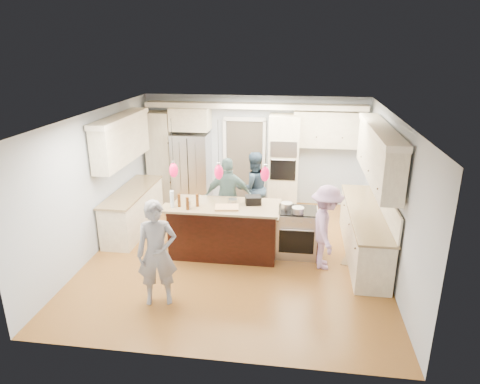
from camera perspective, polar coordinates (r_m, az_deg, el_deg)
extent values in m
plane|color=#A66C2D|center=(8.46, -0.33, -8.15)|extent=(6.00, 6.00, 0.00)
cube|color=#B2BCC6|center=(10.79, 1.95, 5.61)|extent=(5.50, 0.04, 2.70)
cube|color=#B2BCC6|center=(5.23, -5.15, -10.00)|extent=(5.50, 0.04, 2.70)
cube|color=#B2BCC6|center=(8.74, -18.49, 1.31)|extent=(0.04, 6.00, 2.70)
cube|color=#B2BCC6|center=(8.03, 19.46, -0.36)|extent=(0.04, 6.00, 2.70)
cube|color=white|center=(7.60, -0.37, 10.21)|extent=(5.50, 6.00, 0.04)
cube|color=#B7B7BC|center=(10.83, -6.47, 3.09)|extent=(0.90, 0.70, 1.80)
cube|color=#EEE5C1|center=(10.47, 5.84, 3.97)|extent=(0.72, 0.64, 2.30)
cube|color=black|center=(10.06, 5.83, 5.68)|extent=(0.60, 0.02, 0.35)
cube|color=black|center=(10.19, 5.74, 2.95)|extent=(0.60, 0.02, 0.50)
cylinder|color=#B7B7BC|center=(10.09, 5.78, 4.26)|extent=(0.55, 0.02, 0.02)
cube|color=#EEE5C1|center=(11.04, -10.49, 4.55)|extent=(0.60, 0.58, 2.30)
cube|color=#EEE5C1|center=(10.61, -6.65, 9.67)|extent=(0.95, 0.58, 0.55)
cube|color=#EEE5C1|center=(10.46, 11.83, 8.14)|extent=(1.70, 0.35, 0.85)
cube|color=beige|center=(10.39, 1.90, 11.42)|extent=(5.30, 0.38, 0.12)
cube|color=#4C443A|center=(10.89, 0.61, 4.11)|extent=(0.90, 0.06, 2.10)
cube|color=white|center=(10.61, 0.61, 9.69)|extent=(1.04, 0.06, 0.10)
cube|color=#EEE5C1|center=(8.57, 16.12, -5.33)|extent=(0.60, 3.00, 0.88)
cube|color=tan|center=(8.40, 16.41, -2.47)|extent=(0.64, 3.05, 0.04)
cube|color=#EEE5C1|center=(8.09, 17.97, 4.62)|extent=(0.35, 3.00, 0.85)
cube|color=beige|center=(7.99, 18.25, 7.95)|extent=(0.37, 3.10, 0.10)
cube|color=#EEE5C1|center=(9.58, -13.99, -2.47)|extent=(0.60, 2.20, 0.88)
cube|color=tan|center=(9.43, -14.22, 0.12)|extent=(0.64, 2.25, 0.04)
cube|color=#EEE5C1|center=(9.19, -15.47, 6.53)|extent=(0.35, 2.20, 0.85)
cube|color=beige|center=(9.10, -15.68, 9.48)|extent=(0.37, 2.30, 0.10)
cube|color=black|center=(8.44, -1.88, -4.92)|extent=(2.00, 1.00, 0.88)
cube|color=tan|center=(8.26, -1.91, -2.01)|extent=(2.10, 1.10, 0.04)
cube|color=black|center=(7.90, -2.57, -5.91)|extent=(2.00, 0.12, 1.08)
cube|color=tan|center=(7.55, -2.82, -2.51)|extent=(2.10, 0.42, 0.04)
cube|color=black|center=(8.33, 1.76, -1.09)|extent=(0.34, 0.30, 0.16)
cube|color=#B7B7BC|center=(8.33, 7.56, -5.36)|extent=(0.76, 0.66, 0.90)
cube|color=black|center=(8.05, 7.52, -6.67)|extent=(0.65, 0.01, 0.45)
cube|color=black|center=(8.15, 7.71, -2.42)|extent=(0.72, 0.59, 0.02)
cube|color=black|center=(8.35, 10.39, -5.54)|extent=(0.06, 0.71, 0.88)
cylinder|color=black|center=(7.41, -9.06, 6.78)|extent=(0.01, 0.01, 0.75)
ellipsoid|color=#BF0B34|center=(7.54, -8.85, 2.89)|extent=(0.15, 0.15, 0.26)
cylinder|color=black|center=(7.22, -2.93, 6.67)|extent=(0.01, 0.01, 0.75)
ellipsoid|color=#BF0B34|center=(7.35, -2.86, 2.68)|extent=(0.15, 0.15, 0.26)
cylinder|color=black|center=(7.12, 3.46, 6.48)|extent=(0.01, 0.01, 0.75)
ellipsoid|color=#BF0B34|center=(7.25, 3.37, 2.43)|extent=(0.15, 0.15, 0.26)
imported|color=gray|center=(6.73, -11.01, -8.06)|extent=(0.70, 0.55, 1.70)
imported|color=#2B4053|center=(9.59, 1.77, 0.56)|extent=(1.00, 0.92, 1.65)
imported|color=slate|center=(8.94, -1.56, -0.71)|extent=(1.04, 0.56, 1.69)
imported|color=#BB91C3|center=(7.81, 11.39, -4.66)|extent=(0.61, 1.02, 1.56)
cube|color=#7D6244|center=(8.58, 15.75, -8.49)|extent=(0.81, 0.97, 0.01)
cylinder|color=silver|center=(7.68, -9.04, -0.95)|extent=(0.08, 0.08, 0.31)
cylinder|color=#4F290E|center=(7.70, -8.12, -1.12)|extent=(0.08, 0.08, 0.24)
cylinder|color=#4F290E|center=(7.54, -7.02, -1.55)|extent=(0.07, 0.07, 0.23)
cylinder|color=#4F290E|center=(7.68, -5.71, -1.10)|extent=(0.07, 0.07, 0.23)
cylinder|color=#B7B7BC|center=(7.62, -6.87, -1.69)|extent=(0.08, 0.08, 0.14)
cube|color=tan|center=(7.59, -1.76, -2.07)|extent=(0.45, 0.35, 0.03)
cylinder|color=#B7B7BC|center=(8.12, 6.25, -1.86)|extent=(0.22, 0.22, 0.13)
cylinder|color=#B7B7BC|center=(7.97, 7.74, -2.43)|extent=(0.22, 0.22, 0.11)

